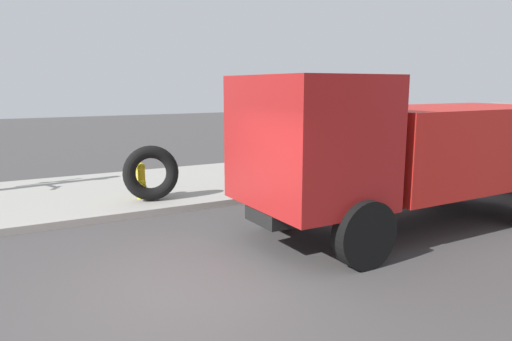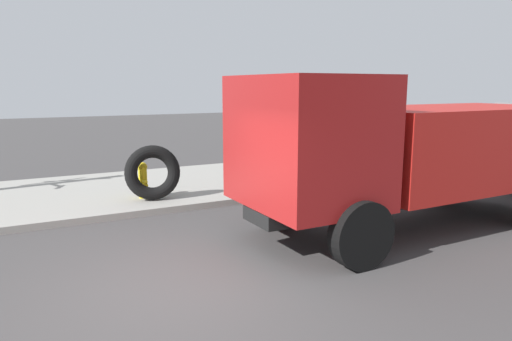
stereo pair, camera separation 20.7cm
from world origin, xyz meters
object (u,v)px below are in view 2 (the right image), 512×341
(loose_tire, at_px, (153,173))
(stop_sign, at_px, (244,137))
(dump_truck_red, at_px, (404,149))
(fire_hydrant, at_px, (143,179))

(loose_tire, bearing_deg, stop_sign, -12.91)
(dump_truck_red, bearing_deg, stop_sign, 115.82)
(stop_sign, xyz_separation_m, dump_truck_red, (1.73, -3.57, 0.03))
(fire_hydrant, xyz_separation_m, loose_tire, (0.16, -0.31, 0.19))
(loose_tire, bearing_deg, dump_truck_red, -46.29)
(fire_hydrant, height_order, stop_sign, stop_sign)
(stop_sign, height_order, dump_truck_red, dump_truck_red)
(loose_tire, distance_m, stop_sign, 2.35)
(dump_truck_red, bearing_deg, fire_hydrant, 132.73)
(fire_hydrant, relative_size, stop_sign, 0.42)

